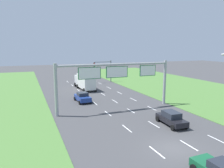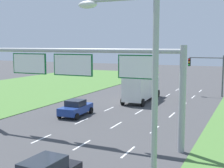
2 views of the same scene
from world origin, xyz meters
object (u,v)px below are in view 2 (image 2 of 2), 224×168
car_mid_lane (76,108)px  box_truck (142,87)px  traffic_light_mast (208,68)px  sign_gantry (72,72)px  street_lamp (142,110)px

car_mid_lane → box_truck: (3.20, 10.59, 0.95)m
box_truck → traffic_light_mast: bearing=44.4°
car_mid_lane → sign_gantry: (3.45, -6.18, 4.16)m
box_truck → traffic_light_mast: 10.37m
street_lamp → sign_gantry: bearing=130.0°
box_truck → street_lamp: size_ratio=1.02×
traffic_light_mast → box_truck: bearing=-133.7°
sign_gantry → car_mid_lane: bearing=119.2°
traffic_light_mast → car_mid_lane: bearing=-119.6°
car_mid_lane → traffic_light_mast: bearing=58.0°
car_mid_lane → traffic_light_mast: traffic_light_mast is taller
street_lamp → box_truck: bearing=109.1°
car_mid_lane → traffic_light_mast: 20.86m
box_truck → street_lamp: street_lamp is taller
car_mid_lane → sign_gantry: size_ratio=0.24×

